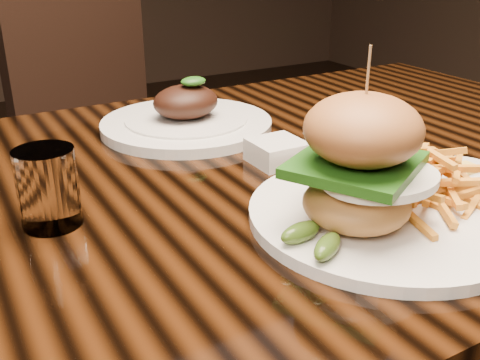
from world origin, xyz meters
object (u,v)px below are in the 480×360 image
far_dish (186,120)px  chair_far (109,132)px  burger_plate (385,180)px  dining_table (223,217)px

far_dish → chair_far: (0.05, 0.68, -0.23)m
chair_far → far_dish: bearing=-112.8°
burger_plate → far_dish: 0.45m
dining_table → far_dish: size_ratio=5.19×
dining_table → burger_plate: bearing=-69.3°
dining_table → burger_plate: burger_plate is taller
dining_table → chair_far: (0.09, 0.89, -0.13)m
dining_table → chair_far: bearing=84.4°
far_dish → dining_table: bearing=-100.3°
burger_plate → chair_far: size_ratio=0.35×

